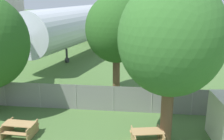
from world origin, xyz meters
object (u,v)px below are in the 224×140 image
picnic_bench_open_grass (147,136)px  tree_behind_benches (116,29)px  tree_left_of_cabin (171,39)px  airplane (107,18)px  picnic_bench_near_cabin (20,128)px

picnic_bench_open_grass → tree_behind_benches: (-2.33, 7.02, 4.63)m
tree_behind_benches → tree_left_of_cabin: bearing=-63.8°
picnic_bench_open_grass → airplane: bearing=101.6°
picnic_bench_near_cabin → picnic_bench_open_grass: 7.03m
picnic_bench_near_cabin → picnic_bench_open_grass: (7.03, -0.04, -0.00)m
picnic_bench_open_grass → tree_left_of_cabin: (0.96, 0.34, 5.08)m
airplane → picnic_bench_near_cabin: bearing=11.8°
tree_left_of_cabin → tree_behind_benches: size_ratio=1.10×
picnic_bench_near_cabin → tree_left_of_cabin: bearing=2.1°
picnic_bench_near_cabin → tree_left_of_cabin: (7.99, 0.30, 5.08)m
tree_left_of_cabin → airplane: bearing=103.6°
airplane → tree_left_of_cabin: bearing=27.9°
picnic_bench_near_cabin → tree_behind_benches: bearing=56.0°
airplane → tree_behind_benches: size_ratio=6.09×
picnic_bench_open_grass → tree_left_of_cabin: size_ratio=0.23×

